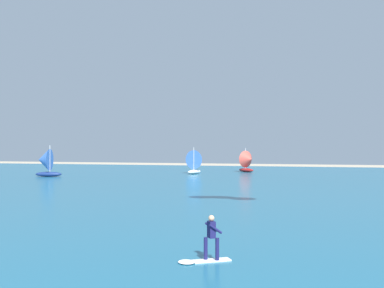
{
  "coord_description": "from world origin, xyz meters",
  "views": [
    {
      "loc": [
        5.45,
        -0.39,
        4.3
      ],
      "look_at": [
        0.54,
        18.22,
        4.37
      ],
      "focal_mm": 43.69,
      "sensor_mm": 36.0,
      "label": 1
    }
  ],
  "objects_px": {
    "kitesurfer": "(206,245)",
    "sailboat_trailing": "(196,162)",
    "sailboat_far_right": "(45,162)",
    "sailboat_mid_left": "(248,161)"
  },
  "relations": [
    {
      "from": "kitesurfer",
      "to": "sailboat_trailing",
      "type": "height_order",
      "value": "sailboat_trailing"
    },
    {
      "from": "sailboat_far_right",
      "to": "sailboat_trailing",
      "type": "xyz_separation_m",
      "value": [
        18.2,
        11.6,
        -0.13
      ]
    },
    {
      "from": "kitesurfer",
      "to": "sailboat_mid_left",
      "type": "height_order",
      "value": "sailboat_mid_left"
    },
    {
      "from": "sailboat_mid_left",
      "to": "sailboat_far_right",
      "type": "height_order",
      "value": "sailboat_far_right"
    },
    {
      "from": "sailboat_mid_left",
      "to": "sailboat_far_right",
      "type": "relative_size",
      "value": 0.9
    },
    {
      "from": "kitesurfer",
      "to": "sailboat_mid_left",
      "type": "xyz_separation_m",
      "value": [
        -6.5,
        57.52,
        1.14
      ]
    },
    {
      "from": "kitesurfer",
      "to": "sailboat_far_right",
      "type": "distance_m",
      "value": 50.75
    },
    {
      "from": "sailboat_far_right",
      "to": "sailboat_trailing",
      "type": "distance_m",
      "value": 21.58
    },
    {
      "from": "sailboat_trailing",
      "to": "kitesurfer",
      "type": "bearing_deg",
      "value": -75.27
    },
    {
      "from": "sailboat_far_right",
      "to": "sailboat_trailing",
      "type": "relative_size",
      "value": 1.07
    }
  ]
}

